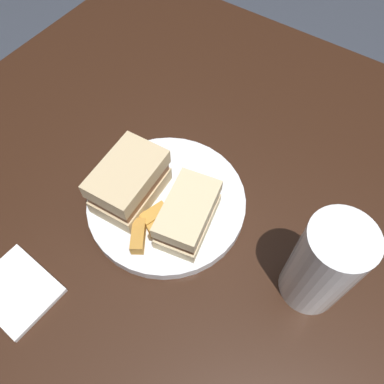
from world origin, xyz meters
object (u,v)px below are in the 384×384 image
Objects in this scene: sandwich_half_right at (188,215)px; pint_glass at (321,268)px; plate at (167,202)px; napkin at (17,290)px; sandwich_half_left at (129,182)px.

sandwich_half_right is 0.75× the size of pint_glass.
plate is 0.25m from napkin.
sandwich_half_left is 0.30m from pint_glass.
plate reaches higher than napkin.
sandwich_half_right is at bearing -173.62° from pint_glass.
sandwich_half_left reaches higher than sandwich_half_right.
napkin is at bearing -111.33° from plate.
napkin is at bearing -101.13° from sandwich_half_left.
plate is 1.54× the size of pint_glass.
napkin is at bearing -144.59° from pint_glass.
sandwich_half_left is 0.22m from napkin.
napkin is (-0.04, -0.21, -0.05)m from sandwich_half_left.
sandwich_half_left is at bearing -154.67° from plate.
pint_glass reaches higher than sandwich_half_left.
napkin is (-0.34, -0.24, -0.07)m from pint_glass.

